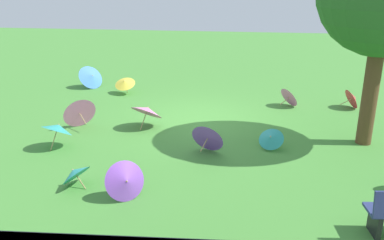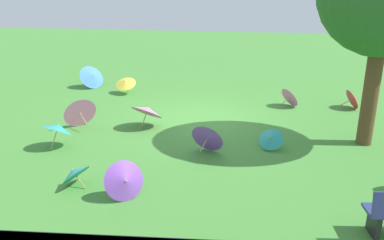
% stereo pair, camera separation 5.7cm
% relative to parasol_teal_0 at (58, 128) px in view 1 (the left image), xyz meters
% --- Properties ---
extents(ground, '(40.00, 40.00, 0.00)m').
position_rel_parasol_teal_0_xyz_m(ground, '(-3.28, -2.54, -0.51)').
color(ground, '#478C38').
extents(parasol_teal_0, '(1.02, 1.01, 0.78)m').
position_rel_parasol_teal_0_xyz_m(parasol_teal_0, '(0.00, 0.00, 0.00)').
color(parasol_teal_0, tan).
rests_on(parasol_teal_0, ground).
extents(parasol_blue_0, '(1.11, 1.17, 0.87)m').
position_rel_parasol_teal_0_xyz_m(parasol_blue_0, '(1.25, -5.60, -0.08)').
color(parasol_blue_0, tan).
rests_on(parasol_blue_0, ground).
extents(parasol_pink_0, '(0.79, 0.85, 0.68)m').
position_rel_parasol_teal_0_xyz_m(parasol_pink_0, '(-6.00, -4.23, -0.18)').
color(parasol_pink_0, tan).
rests_on(parasol_pink_0, ground).
extents(parasol_teal_1, '(0.76, 0.80, 0.57)m').
position_rel_parasol_teal_0_xyz_m(parasol_teal_1, '(-1.20, 1.87, -0.21)').
color(parasol_teal_1, tan).
rests_on(parasol_teal_1, ground).
extents(parasol_pink_1, '(1.02, 0.98, 0.92)m').
position_rel_parasol_teal_0_xyz_m(parasol_pink_1, '(0.05, -1.44, -0.05)').
color(parasol_pink_1, tan).
rests_on(parasol_pink_1, ground).
extents(parasol_teal_2, '(0.77, 0.74, 0.54)m').
position_rel_parasol_teal_0_xyz_m(parasol_teal_2, '(-5.21, -0.58, -0.22)').
color(parasol_teal_2, tan).
rests_on(parasol_teal_2, ground).
extents(parasol_purple_1, '(0.87, 0.81, 0.77)m').
position_rel_parasol_teal_0_xyz_m(parasol_purple_1, '(-2.37, 2.22, -0.13)').
color(parasol_purple_1, tan).
rests_on(parasol_purple_1, ground).
extents(parasol_yellow_0, '(0.78, 0.77, 0.65)m').
position_rel_parasol_teal_0_xyz_m(parasol_yellow_0, '(-0.25, -4.92, -0.09)').
color(parasol_yellow_0, tan).
rests_on(parasol_yellow_0, ground).
extents(parasol_pink_4, '(1.19, 1.17, 0.81)m').
position_rel_parasol_teal_0_xyz_m(parasol_pink_4, '(-1.85, -1.69, -0.01)').
color(parasol_pink_4, tan).
rests_on(parasol_pink_4, ground).
extents(parasol_purple_3, '(0.92, 0.79, 0.79)m').
position_rel_parasol_teal_0_xyz_m(parasol_purple_3, '(-3.71, -0.22, -0.12)').
color(parasol_purple_3, tan).
rests_on(parasol_purple_3, ground).
extents(parasol_red_1, '(0.70, 0.76, 0.67)m').
position_rel_parasol_teal_0_xyz_m(parasol_red_1, '(-7.97, -4.28, -0.18)').
color(parasol_red_1, tan).
rests_on(parasol_red_1, ground).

